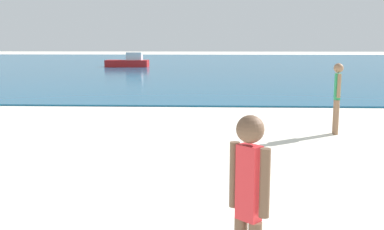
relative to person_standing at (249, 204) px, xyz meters
The scene contains 4 objects.
water 41.39m from the person_standing, 91.20° to the left, with size 160.00×60.00×0.06m, color #14567F.
person_standing is the anchor object (origin of this frame).
person_distant 7.63m from the person_standing, 69.21° to the left, with size 0.22×0.39×1.70m.
boat_far 34.93m from the person_standing, 102.05° to the left, with size 3.71×1.34×1.24m.
Camera 1 is at (0.56, 1.07, 2.19)m, focal length 40.84 mm.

